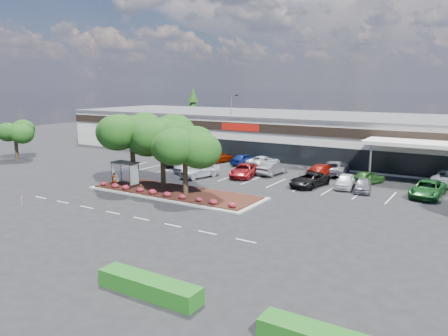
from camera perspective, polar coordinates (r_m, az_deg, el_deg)
The scene contains 32 objects.
ground at distance 39.31m, azimuth -7.67°, elevation -4.92°, with size 160.00×160.00×0.00m, color black.
retail_store at distance 67.90m, azimuth 10.80°, elevation 4.31°, with size 80.40×25.20×6.25m.
landscape_island at distance 43.50m, azimuth -6.37°, elevation -3.18°, with size 18.00×6.00×0.26m.
lane_markings at distance 47.62m, azimuth 0.17°, elevation -2.04°, with size 33.12×20.06×0.01m.
shrub_row at distance 41.83m, azimuth -8.16°, elevation -3.25°, with size 17.00×0.80×0.50m, color maroon, non-canonical shape.
bus_shelter at distance 45.84m, azimuth -12.66°, elevation 0.13°, with size 2.75×1.55×2.59m.
island_tree_west at distance 46.98m, azimuth -11.88°, elevation 2.76°, with size 7.20×7.20×7.89m, color #18380D, non-canonical shape.
island_tree_mid at distance 45.23m, azimuth -8.03°, elevation 2.22°, with size 6.60×6.60×7.32m, color #18380D, non-canonical shape.
island_tree_east at distance 41.67m, azimuth -5.10°, elevation 0.99°, with size 5.80×5.80×6.50m, color #18380D, non-canonical shape.
hedge_south_east at distance 23.40m, azimuth -9.77°, elevation -14.99°, with size 6.00×1.30×0.90m, color #104615.
tree_west_far at distance 69.46m, azimuth -25.56°, elevation 3.30°, with size 4.80×4.80×5.61m, color #18380D, non-canonical shape.
conifer_north_west at distance 92.80m, azimuth -4.05°, elevation 7.30°, with size 4.40×4.40×10.00m, color #18380D.
person_waiting at distance 46.03m, azimuth -14.10°, elevation -1.50°, with size 0.57×0.37×1.55m, color #594C47.
light_pole at distance 66.81m, azimuth 1.01°, elevation 5.22°, with size 1.43×0.53×9.31m.
survey_stake at distance 42.84m, azimuth -24.92°, elevation -3.72°, with size 0.08×0.14×0.90m.
car_0 at distance 57.87m, azimuth -6.29°, elevation 0.92°, with size 1.71×4.26×1.45m, color black.
car_1 at distance 53.84m, azimuth -4.53°, elevation 0.26°, with size 1.83×4.56×1.55m, color silver.
car_2 at distance 55.59m, azimuth -4.10°, elevation 0.64°, with size 2.69×5.84×1.62m, color #56575D.
car_3 at distance 50.80m, azimuth -3.19°, elevation -0.26°, with size 2.02×5.02×1.71m, color #B8BCC4.
car_4 at distance 50.98m, azimuth 2.67°, elevation -0.33°, with size 2.52×5.47×1.52m, color maroon.
car_5 at distance 46.97m, azimuth 11.08°, elevation -1.51°, with size 2.44×5.29×1.47m, color black.
car_6 at distance 47.19m, azimuth 15.57°, elevation -1.65°, with size 1.73×4.30×1.47m, color silver.
car_7 at distance 46.08m, azimuth 17.65°, elevation -2.14°, with size 1.58×3.94×1.34m, color slate.
car_8 at distance 46.16m, azimuth 25.05°, elevation -2.50°, with size 2.58×5.60×1.56m, color #195320.
car_10 at distance 60.45m, azimuth -0.73°, elevation 1.48°, with size 1.91×4.74×1.61m, color #651503.
car_11 at distance 58.66m, azimuth 2.64°, elevation 1.15°, with size 1.82×4.52×1.54m, color navy.
car_12 at distance 57.54m, azimuth 5.18°, elevation 0.87°, with size 2.39×5.18×1.44m, color silver.
car_13 at distance 52.63m, azimuth 6.37°, elevation 0.01°, with size 1.68×4.82×1.59m, color #57575D.
car_14 at distance 51.81m, azimuth 12.83°, elevation -0.35°, with size 2.28×5.61×1.63m, color maroon.
car_15 at distance 53.82m, azimuth 14.31°, elevation 0.02°, with size 2.79×6.05×1.68m, color slate.
car_16 at distance 49.85m, azimuth 18.29°, elevation -1.16°, with size 1.72×4.28×1.46m, color #265520.
car_17 at distance 52.45m, azimuth 27.26°, elevation -1.14°, with size 2.73×5.93×1.65m, color silver.
Camera 1 is at (24.19, -29.13, 10.55)m, focal length 35.00 mm.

